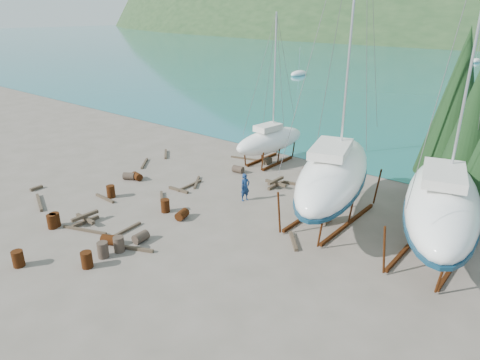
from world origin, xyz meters
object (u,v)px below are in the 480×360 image
Objects in this scene: small_sailboat_shore at (270,140)px; worker at (245,187)px; large_sailboat_near at (334,173)px; large_sailboat_far at (442,201)px.

small_sailboat_shore is 6.27× the size of worker.
worker is (3.39, -7.56, -1.04)m from small_sailboat_shore.
large_sailboat_near reaches higher than small_sailboat_shore.
small_sailboat_shore is at bearing 141.36° from large_sailboat_far.
worker is (-5.96, -1.18, -2.16)m from large_sailboat_near.
large_sailboat_far reaches higher than small_sailboat_shore.
large_sailboat_near is 6.45m from worker.
large_sailboat_near is 1.59× the size of small_sailboat_shore.
worker is (-12.28, -0.97, -2.16)m from large_sailboat_far.
large_sailboat_far is 1.57× the size of small_sailboat_shore.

